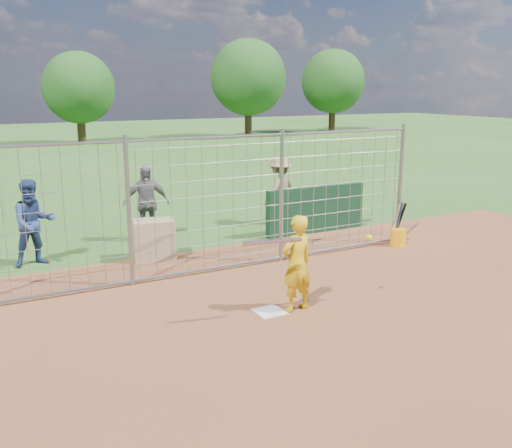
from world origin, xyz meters
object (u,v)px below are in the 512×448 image
bystander_a (34,223)px  bucket_with_bats (398,235)px  bystander_b (146,203)px  equipment_bin (154,240)px  batter (297,264)px  bystander_c (279,191)px

bystander_a → bucket_with_bats: (7.11, -2.26, -0.59)m
bystander_b → equipment_bin: 1.51m
bystander_b → equipment_bin: (-0.30, -1.41, -0.46)m
equipment_bin → bystander_b: bearing=90.4°
batter → equipment_bin: (-1.06, 3.64, -0.36)m
bystander_a → equipment_bin: bystander_a is taller
bystander_b → bystander_c: (3.44, 0.02, -0.01)m
bystander_c → equipment_bin: bystander_c is taller
equipment_bin → bucket_with_bats: size_ratio=0.82×
bystander_b → bystander_c: bystander_b is taller
bystander_c → bucket_with_bats: (1.22, -3.00, -0.60)m
bystander_a → bystander_c: bystander_c is taller
batter → bystander_b: bearing=-90.0°
bystander_c → bucket_with_bats: 3.30m
bystander_a → bystander_b: bearing=9.4°
bystander_c → equipment_bin: bearing=-2.5°
bystander_c → equipment_bin: 4.03m
batter → bucket_with_bats: 4.44m
bucket_with_bats → equipment_bin: bearing=162.5°
bucket_with_bats → bystander_b: bearing=147.4°
batter → bystander_a: bystander_a is taller
batter → equipment_bin: size_ratio=1.89×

